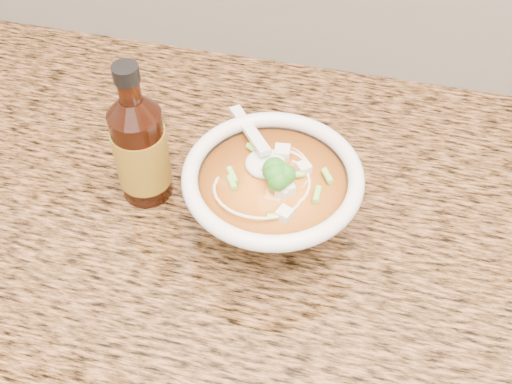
# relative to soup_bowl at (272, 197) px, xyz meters

# --- Properties ---
(counter_slab) EXTENTS (4.00, 0.68, 0.04)m
(counter_slab) POSITION_rel_soup_bowl_xyz_m (0.17, 0.02, -0.07)
(counter_slab) COLOR brown
(counter_slab) RESTS_ON cabinet
(soup_bowl) EXTENTS (0.21, 0.22, 0.12)m
(soup_bowl) POSITION_rel_soup_bowl_xyz_m (0.00, 0.00, 0.00)
(soup_bowl) COLOR silver
(soup_bowl) RESTS_ON counter_slab
(hot_sauce_bottle) EXTENTS (0.07, 0.07, 0.20)m
(hot_sauce_bottle) POSITION_rel_soup_bowl_xyz_m (-0.17, 0.02, 0.03)
(hot_sauce_bottle) COLOR #3A1307
(hot_sauce_bottle) RESTS_ON counter_slab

